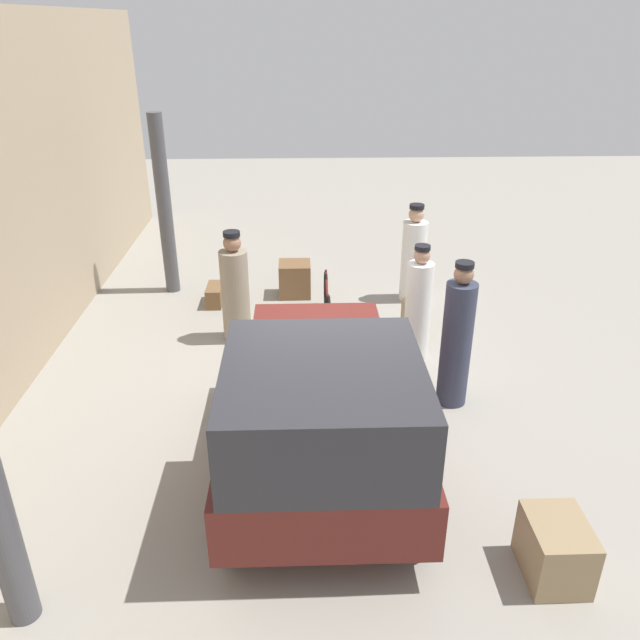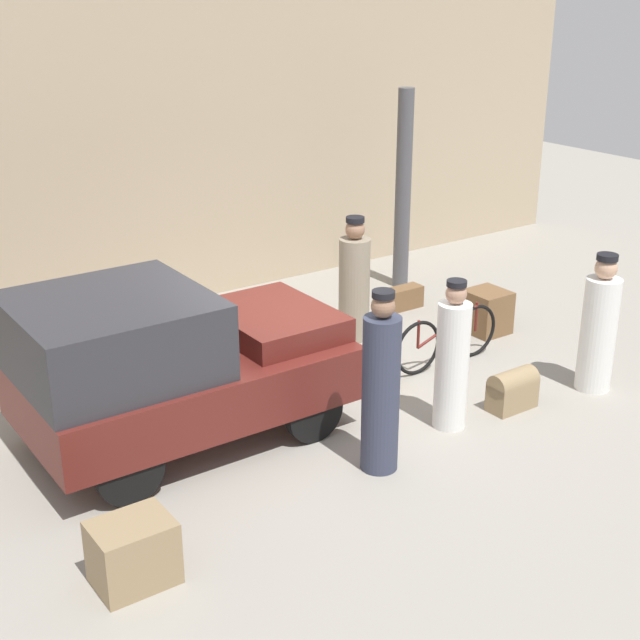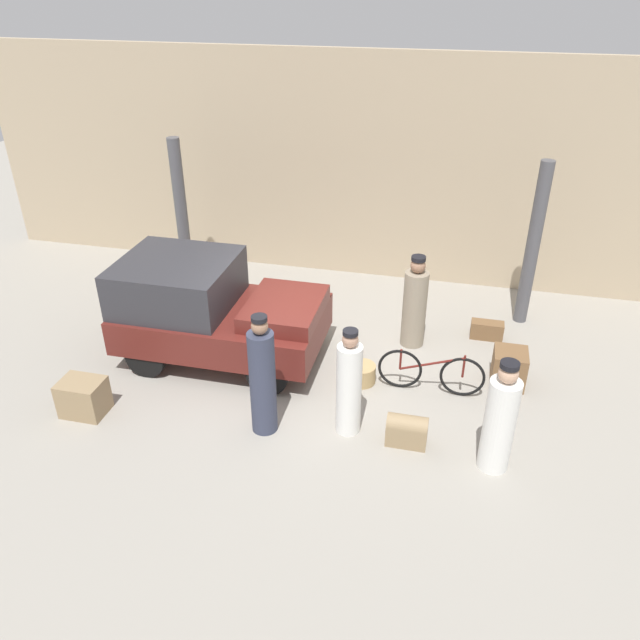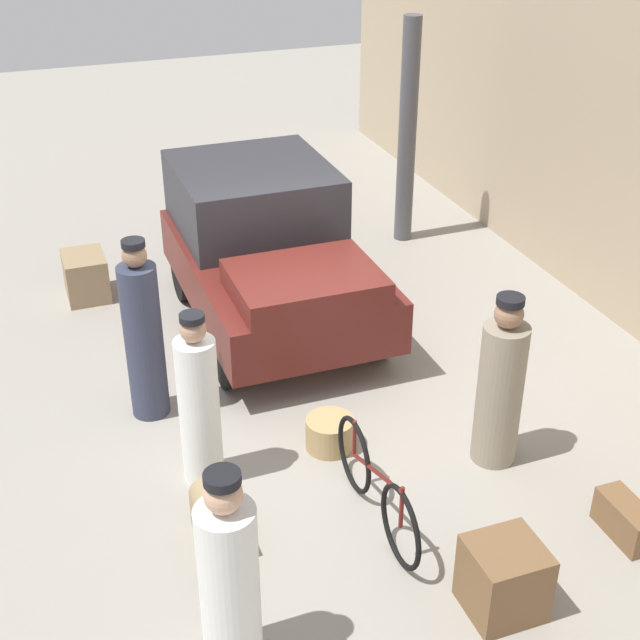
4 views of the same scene
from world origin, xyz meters
The scene contains 13 objects.
ground_plane centered at (0.00, 0.00, 0.00)m, with size 30.00×30.00×0.00m, color gray.
canopy_pillar_right centered at (3.47, 2.69, 1.51)m, with size 0.24×0.24×3.02m.
truck centered at (-1.67, 0.26, 0.90)m, with size 3.31×1.89×1.69m.
bicycle centered at (2.00, 0.03, 0.35)m, with size 1.65×0.04×0.73m.
wicker_basket centered at (0.92, 0.03, 0.15)m, with size 0.45×0.45×0.31m.
porter_lifting_near_truck centered at (-0.23, -1.43, 0.86)m, with size 0.37×0.37×1.86m.
porter_standing_middle centered at (2.96, -1.45, 0.75)m, with size 0.41×0.41×1.65m.
porter_with_bicycle centered at (0.94, -1.17, 0.76)m, with size 0.36×0.36×1.66m.
conductor_in_dark_uniform centered at (1.58, 1.39, 0.76)m, with size 0.41×0.41×1.67m.
trunk_barrel_dark centered at (1.79, -1.28, 0.24)m, with size 0.56×0.29×0.47m.
suitcase_tan_flat centered at (3.19, 0.53, 0.29)m, with size 0.52×0.54×0.58m.
trunk_large_brown centered at (-2.94, -1.69, 0.27)m, with size 0.64×0.49×0.55m.
trunk_umber_medium centered at (2.86, 1.88, 0.16)m, with size 0.57×0.25×0.32m.
Camera 1 is at (-6.79, 0.44, 4.34)m, focal length 35.00 mm.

